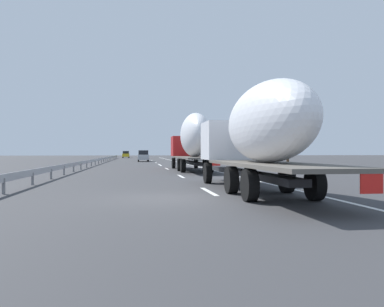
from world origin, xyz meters
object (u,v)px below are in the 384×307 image
at_px(truck_trailing, 257,132).
at_px(road_sign, 191,148).
at_px(truck_lead, 193,140).
at_px(car_yellow_coupe, 126,154).
at_px(car_silver_hatch, 143,156).

distance_m(truck_trailing, road_sign, 40.08).
relative_size(truck_lead, truck_trailing, 1.05).
bearing_deg(truck_lead, car_yellow_coupe, 5.74).
xyz_separation_m(truck_lead, truck_trailing, (-17.43, -0.00, -0.25)).
distance_m(truck_trailing, car_silver_hatch, 50.28).
xyz_separation_m(truck_lead, car_silver_hatch, (32.71, 3.53, -1.68)).
bearing_deg(car_silver_hatch, road_sign, -146.94).
xyz_separation_m(truck_trailing, car_yellow_coupe, (91.46, 7.45, -1.43)).
bearing_deg(road_sign, car_yellow_coupe, 11.57).
relative_size(truck_lead, car_silver_hatch, 3.16).
height_order(truck_lead, car_yellow_coupe, truck_lead).
xyz_separation_m(truck_trailing, car_silver_hatch, (50.14, 3.53, -1.43)).
xyz_separation_m(car_silver_hatch, road_sign, (-10.18, -6.63, 1.21)).
bearing_deg(truck_lead, road_sign, -7.83).
bearing_deg(car_yellow_coupe, truck_trailing, -175.34).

